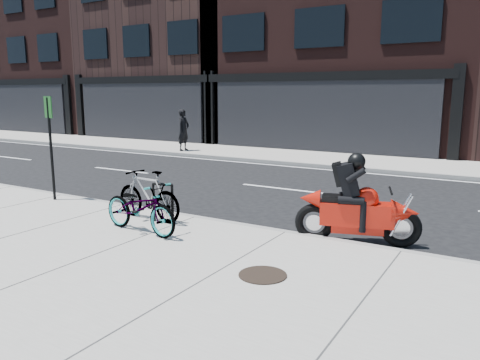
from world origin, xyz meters
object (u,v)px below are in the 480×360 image
Objects in this scene: pedestrian at (184,130)px; manhole_cover at (263,275)px; bicycle_rear at (148,195)px; motorcycle at (363,208)px; bicycle_front at (140,207)px; bike_rack at (163,199)px; sign_post at (50,139)px.

manhole_cover is (9.49, -10.61, -0.88)m from pedestrian.
motorcycle is at bearing 109.37° from bicycle_rear.
bike_rack is at bearing 12.21° from bicycle_front.
motorcycle is at bearing -130.82° from pedestrian.
motorcycle reaches higher than bicycle_rear.
bike_rack is at bearing 94.55° from bicycle_rear.
motorcycle is 1.18× the size of pedestrian.
pedestrian reaches higher than bicycle_front.
sign_post is (-3.42, 0.20, 0.96)m from bike_rack.
bicycle_front is 2.62× the size of manhole_cover.
bike_rack is 0.47× the size of bicycle_rear.
bike_rack reaches higher than manhole_cover.
bike_rack is 0.71m from bicycle_front.
bicycle_front is 1.05× the size of bicycle_rear.
bicycle_rear is 4.03m from motorcycle.
bicycle_front is 0.73× the size of sign_post.
pedestrian is at bearing -141.38° from bicycle_rear.
bicycle_front is at bearing -3.97° from sign_post.
bicycle_rear is 3.20m from sign_post.
manhole_cover is at bearing -25.49° from bike_rack.
motorcycle is 2.54m from manhole_cover.
motorcycle is 7.06m from sign_post.
sign_post is at bearing 176.66° from bike_rack.
sign_post is at bearing 169.98° from motorcycle.
motorcycle is (3.89, 1.03, 0.02)m from bicycle_rear.
sign_post is at bearing -89.19° from bicycle_rear.
motorcycle reaches higher than manhole_cover.
bike_rack is 0.37m from bicycle_rear.
manhole_cover is 0.28× the size of sign_post.
pedestrian is at bearing 125.60° from bike_rack.
manhole_cover is (2.81, -0.67, -0.45)m from bicycle_front.
bike_rack is at bearing 179.45° from motorcycle.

